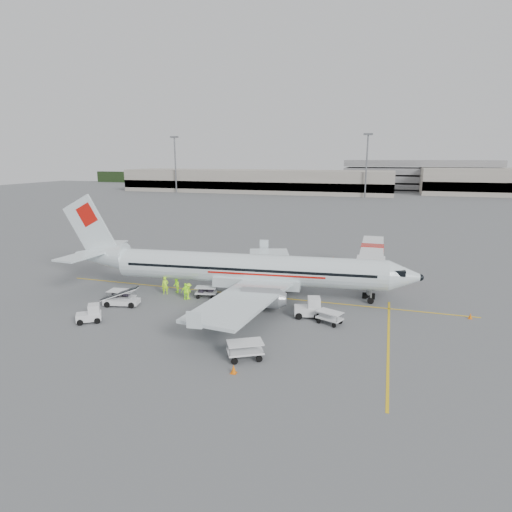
% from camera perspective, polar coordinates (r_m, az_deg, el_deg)
% --- Properties ---
extents(ground, '(360.00, 360.00, 0.00)m').
position_cam_1_polar(ground, '(45.25, -0.75, -5.24)').
color(ground, '#56595B').
extents(stripe_lead, '(44.00, 0.20, 0.01)m').
position_cam_1_polar(stripe_lead, '(45.25, -0.75, -5.24)').
color(stripe_lead, yellow).
rests_on(stripe_lead, ground).
extents(stripe_cross, '(0.20, 20.00, 0.01)m').
position_cam_1_polar(stripe_cross, '(35.81, 17.24, -10.93)').
color(stripe_cross, yellow).
rests_on(stripe_cross, ground).
extents(terminal_west, '(110.00, 22.00, 9.00)m').
position_cam_1_polar(terminal_west, '(179.24, -0.12, 9.96)').
color(terminal_west, gray).
rests_on(terminal_west, ground).
extents(parking_garage, '(62.00, 24.00, 14.00)m').
position_cam_1_polar(parking_garage, '(201.33, 20.87, 10.17)').
color(parking_garage, slate).
rests_on(parking_garage, ground).
extents(treeline, '(300.00, 3.00, 6.00)m').
position_cam_1_polar(treeline, '(216.56, 13.86, 9.72)').
color(treeline, black).
rests_on(treeline, ground).
extents(mast_west, '(3.20, 1.20, 22.00)m').
position_cam_1_polar(mast_west, '(179.39, -10.69, 11.82)').
color(mast_west, slate).
rests_on(mast_west, ground).
extents(mast_center, '(3.20, 1.20, 22.00)m').
position_cam_1_polar(mast_center, '(159.11, 14.51, 11.50)').
color(mast_center, slate).
rests_on(mast_center, ground).
extents(aircraft, '(39.22, 32.14, 10.08)m').
position_cam_1_polar(aircraft, '(43.68, -0.96, 0.94)').
color(aircraft, white).
rests_on(aircraft, ground).
extents(jet_bridge, '(3.44, 16.90, 4.42)m').
position_cam_1_polar(jet_bridge, '(50.89, 15.13, -1.04)').
color(jet_bridge, silver).
rests_on(jet_bridge, ground).
extents(belt_loader, '(4.71, 2.58, 2.41)m').
position_cam_1_polar(belt_loader, '(43.82, -17.54, -4.83)').
color(belt_loader, silver).
rests_on(belt_loader, ground).
extents(tug_fore, '(2.67, 1.91, 1.87)m').
position_cam_1_polar(tug_fore, '(39.27, 6.92, -6.80)').
color(tug_fore, silver).
rests_on(tug_fore, ground).
extents(tug_mid, '(2.55, 1.83, 1.78)m').
position_cam_1_polar(tug_mid, '(37.53, -4.49, -7.77)').
color(tug_mid, silver).
rests_on(tug_mid, ground).
extents(tug_aft, '(2.38, 2.15, 1.60)m').
position_cam_1_polar(tug_aft, '(40.62, -21.43, -7.16)').
color(tug_aft, silver).
rests_on(tug_aft, ground).
extents(cart_loaded_a, '(2.38, 1.72, 1.12)m').
position_cam_1_polar(cart_loaded_a, '(44.73, -6.67, -4.79)').
color(cart_loaded_a, silver).
rests_on(cart_loaded_a, ground).
extents(cart_loaded_b, '(2.65, 1.72, 1.31)m').
position_cam_1_polar(cart_loaded_b, '(44.81, -17.48, -5.17)').
color(cart_loaded_b, silver).
rests_on(cart_loaded_b, ground).
extents(cart_empty_a, '(2.95, 2.54, 1.32)m').
position_cam_1_polar(cart_empty_a, '(31.43, -1.45, -12.48)').
color(cart_empty_a, silver).
rests_on(cart_empty_a, ground).
extents(cart_empty_b, '(2.49, 2.01, 1.13)m').
position_cam_1_polar(cart_empty_b, '(38.16, 9.78, -8.09)').
color(cart_empty_b, silver).
rests_on(cart_empty_b, ground).
extents(cone_nose, '(0.33, 0.33, 0.54)m').
position_cam_1_polar(cone_nose, '(43.36, 26.67, -7.14)').
color(cone_nose, orange).
rests_on(cone_nose, ground).
extents(cone_port, '(0.41, 0.41, 0.67)m').
position_cam_1_polar(cone_port, '(60.74, 10.30, -0.36)').
color(cone_port, orange).
rests_on(cone_port, ground).
extents(cone_stbd, '(0.40, 0.40, 0.65)m').
position_cam_1_polar(cone_stbd, '(29.74, -3.01, -14.79)').
color(cone_stbd, orange).
rests_on(cone_stbd, ground).
extents(crew_a, '(0.82, 0.73, 1.88)m').
position_cam_1_polar(crew_a, '(46.35, -12.01, -3.87)').
color(crew_a, '#AFFC1C').
rests_on(crew_a, ground).
extents(crew_b, '(0.95, 0.99, 1.61)m').
position_cam_1_polar(crew_b, '(46.64, -10.57, -3.87)').
color(crew_b, '#AFFC1C').
rests_on(crew_b, ground).
extents(crew_c, '(0.83, 1.17, 1.65)m').
position_cam_1_polar(crew_c, '(44.39, -8.94, -4.65)').
color(crew_c, '#AFFC1C').
rests_on(crew_c, ground).
extents(crew_d, '(1.03, 1.01, 1.74)m').
position_cam_1_polar(crew_d, '(44.23, -9.33, -4.68)').
color(crew_d, '#AFFC1C').
rests_on(crew_d, ground).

